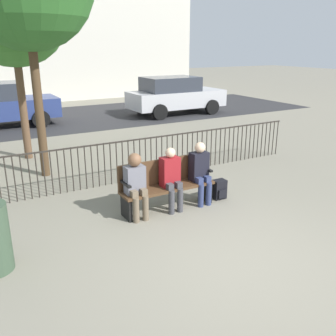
{
  "coord_description": "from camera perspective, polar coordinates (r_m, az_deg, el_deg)",
  "views": [
    {
      "loc": [
        -3.16,
        -3.54,
        2.91
      ],
      "look_at": [
        0.0,
        2.03,
        0.8
      ],
      "focal_mm": 40.0,
      "sensor_mm": 36.0,
      "label": 1
    }
  ],
  "objects": [
    {
      "name": "parked_car_1",
      "position": [
        16.63,
        1.03,
        11.08
      ],
      "size": [
        4.2,
        1.94,
        1.62
      ],
      "color": "#B7B7BC",
      "rests_on": "ground"
    },
    {
      "name": "seated_person_2",
      "position": [
        7.09,
        4.93,
        -0.28
      ],
      "size": [
        0.34,
        0.39,
        1.2
      ],
      "color": "navy",
      "rests_on": "ground"
    },
    {
      "name": "seated_person_1",
      "position": [
        6.77,
        0.48,
        -1.25
      ],
      "size": [
        0.34,
        0.39,
        1.18
      ],
      "color": "#3D3D42",
      "rests_on": "ground"
    },
    {
      "name": "tree_1",
      "position": [
        10.46,
        -22.78,
        21.29
      ],
      "size": [
        2.71,
        2.71,
        5.07
      ],
      "color": "brown",
      "rests_on": "ground"
    },
    {
      "name": "park_bench",
      "position": [
        6.91,
        -0.33,
        -2.22
      ],
      "size": [
        1.8,
        0.45,
        0.92
      ],
      "color": "#4C331E",
      "rests_on": "ground"
    },
    {
      "name": "fence_railing",
      "position": [
        8.3,
        -6.02,
        1.67
      ],
      "size": [
        9.01,
        0.03,
        0.95
      ],
      "color": "#2D2823",
      "rests_on": "ground"
    },
    {
      "name": "ground_plane",
      "position": [
        5.57,
        10.67,
        -13.65
      ],
      "size": [
        80.0,
        80.0,
        0.0
      ],
      "primitive_type": "plane",
      "color": "gray"
    },
    {
      "name": "backpack",
      "position": [
        7.49,
        7.82,
        -3.27
      ],
      "size": [
        0.26,
        0.23,
        0.38
      ],
      "color": "black",
      "rests_on": "ground"
    },
    {
      "name": "seated_person_0",
      "position": [
        6.46,
        -4.91,
        -2.1
      ],
      "size": [
        0.34,
        0.39,
        1.18
      ],
      "color": "brown",
      "rests_on": "ground"
    },
    {
      "name": "street_surface",
      "position": [
        16.12,
        -17.86,
        6.97
      ],
      "size": [
        24.0,
        6.0,
        0.01
      ],
      "color": "#2B2B2D",
      "rests_on": "ground"
    }
  ]
}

